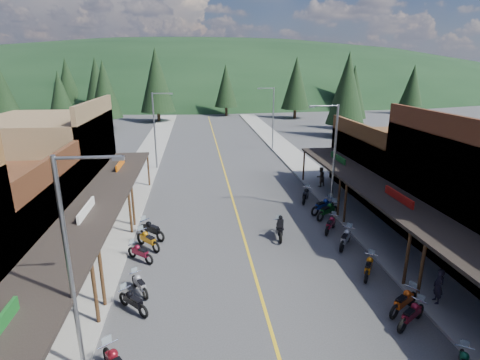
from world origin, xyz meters
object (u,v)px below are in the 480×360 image
object	(u,v)px
pine_6	(413,85)
bike_west_9	(148,239)
pine_4	(296,83)
bike_east_6	(404,300)
bike_west_6	(133,300)
pine_5	(348,77)
pine_0	(2,88)
pine_9	(353,92)
bike_west_7	(140,283)
streetlight_1	(156,127)
streetlight_3	(272,116)
pine_2	(157,80)
bike_east_11	(323,205)
bike_east_8	(346,237)
pine_1	(97,82)
shop_west_3	(51,164)
pine_7	(67,81)
shop_east_2	(480,190)
pedestrian_east_b	(320,177)
pine_10	(105,89)
pine_11	(347,90)
bike_east_5	(412,313)
bike_east_12	(306,194)
pine_3	(226,86)
pedestrian_east_a	(438,286)
bike_west_10	(152,229)
streetlight_2	(333,154)
pine_8	(61,99)
bike_east_7	(369,266)
bike_east_10	(328,210)
streetlight_0	(73,261)
rider_on_bike	(279,228)
bike_east_9	(331,223)

from	to	relation	value
pine_6	bike_west_9	size ratio (longest dim) A/B	5.02
pine_4	bike_east_6	distance (m)	65.56
bike_west_6	pine_5	bearing A→B (deg)	17.48
pine_0	pine_9	size ratio (longest dim) A/B	1.02
bike_west_7	streetlight_1	bearing A→B (deg)	63.94
streetlight_3	pine_2	distance (m)	32.92
bike_west_9	bike_east_11	bearing A→B (deg)	-22.04
pine_2	bike_east_8	bearing A→B (deg)	-74.03
pine_1	shop_west_3	bearing A→B (deg)	-80.13
pine_7	shop_east_2	bearing A→B (deg)	-58.36
pine_5	pedestrian_east_b	bearing A→B (deg)	-113.89
pine_10	bike_east_6	distance (m)	59.56
pine_1	bike_east_6	bearing A→B (deg)	-67.91
pine_11	bike_east_5	size ratio (longest dim) A/B	6.02
bike_east_12	pine_9	bearing A→B (deg)	88.52
pine_0	pine_11	xyz separation A→B (m)	(60.00, -24.00, 0.70)
pine_3	pedestrian_east_a	world-z (taller)	pine_3
bike_west_6	bike_east_5	distance (m)	12.02
streetlight_1	bike_west_10	distance (m)	17.60
pine_9	bike_east_8	world-z (taller)	pine_9
streetlight_2	pine_4	size ratio (longest dim) A/B	0.64
pine_5	bike_west_10	bearing A→B (deg)	-120.68
pine_6	bike_west_10	bearing A→B (deg)	-131.23
bike_west_7	pine_8	bearing A→B (deg)	82.51
pine_10	pedestrian_east_a	size ratio (longest dim) A/B	6.94
bike_east_7	bike_west_7	bearing A→B (deg)	-146.17
pine_0	bike_east_10	bearing A→B (deg)	-50.03
bike_west_6	bike_east_5	world-z (taller)	bike_east_5
pine_11	streetlight_1	bearing A→B (deg)	-149.30
streetlight_0	bike_west_7	bearing A→B (deg)	76.07
pine_1	bike_east_5	world-z (taller)	pine_1
streetlight_3	bike_west_9	distance (m)	29.75
streetlight_2	pine_7	bearing A→B (deg)	119.81
streetlight_0	bike_west_7	size ratio (longest dim) A/B	4.31
pine_0	pine_5	size ratio (longest dim) A/B	0.79
pine_9	bike_east_5	size ratio (longest dim) A/B	5.24
bike_west_9	streetlight_3	bearing A→B (deg)	23.23
pine_2	bike_east_5	xyz separation A→B (m)	(15.92, -63.01, -7.40)
streetlight_1	bike_east_12	size ratio (longest dim) A/B	3.58
pine_0	rider_on_bike	distance (m)	72.04
streetlight_0	streetlight_2	size ratio (longest dim) A/B	1.00
shop_east_2	bike_east_10	bearing A→B (deg)	146.16
pine_3	bike_west_10	bearing A→B (deg)	-99.14
streetlight_3	rider_on_bike	world-z (taller)	streetlight_3
streetlight_3	bike_west_7	xyz separation A→B (m)	(-12.72, -31.23, -3.93)
pine_6	bike_east_10	world-z (taller)	pine_6
streetlight_2	bike_east_9	bearing A→B (deg)	-107.90
pine_8	bike_east_6	bearing A→B (deg)	-57.53
pine_0	pine_11	size ratio (longest dim) A/B	0.89
streetlight_0	pine_1	distance (m)	77.94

